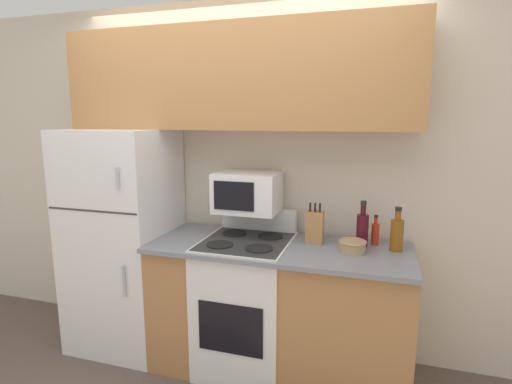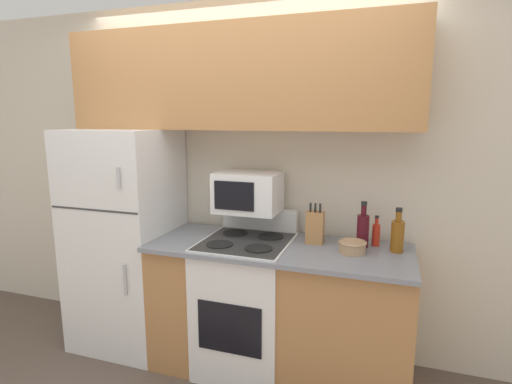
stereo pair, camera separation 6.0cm
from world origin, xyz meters
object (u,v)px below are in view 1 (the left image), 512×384
(bottle_whiskey, at_px, (397,234))
(stove, at_px, (247,302))
(refrigerator, at_px, (124,240))
(bowl, at_px, (352,246))
(bottle_hot_sauce, at_px, (375,233))
(microwave, at_px, (247,192))
(bottle_wine_red, at_px, (362,229))
(knife_block, at_px, (315,227))

(bottle_whiskey, bearing_deg, stove, -173.42)
(refrigerator, relative_size, stove, 1.53)
(bowl, distance_m, bottle_hot_sauce, 0.24)
(microwave, height_order, bottle_wine_red, microwave)
(microwave, bearing_deg, bottle_wine_red, -0.52)
(refrigerator, distance_m, knife_block, 1.44)
(knife_block, relative_size, bowl, 1.57)
(bowl, xyz_separation_m, bottle_whiskey, (0.26, 0.11, 0.07))
(refrigerator, relative_size, microwave, 3.76)
(refrigerator, bearing_deg, microwave, 7.53)
(microwave, height_order, bottle_whiskey, microwave)
(bowl, height_order, bottle_wine_red, bottle_wine_red)
(bowl, relative_size, bottle_whiskey, 0.62)
(stove, height_order, knife_block, knife_block)
(bottle_whiskey, height_order, bottle_hot_sauce, bottle_whiskey)
(knife_block, bearing_deg, refrigerator, -175.81)
(microwave, bearing_deg, bowl, -10.86)
(microwave, bearing_deg, knife_block, -2.45)
(stove, xyz_separation_m, bowl, (0.69, 0.00, 0.47))
(refrigerator, xyz_separation_m, microwave, (0.94, 0.12, 0.39))
(knife_block, relative_size, bottle_wine_red, 0.91)
(knife_block, height_order, bowl, knife_block)
(bowl, bearing_deg, microwave, 169.14)
(bottle_whiskey, bearing_deg, bottle_hot_sauce, 145.60)
(stove, distance_m, knife_block, 0.71)
(stove, relative_size, bottle_hot_sauce, 5.35)
(microwave, bearing_deg, bottle_whiskey, -2.06)
(stove, relative_size, microwave, 2.45)
(bowl, distance_m, bottle_whiskey, 0.29)
(refrigerator, bearing_deg, bottle_hot_sauce, 5.60)
(stove, height_order, bottle_wine_red, bottle_wine_red)
(knife_block, distance_m, bottle_whiskey, 0.52)
(refrigerator, relative_size, bottle_hot_sauce, 8.21)
(bottle_whiskey, xyz_separation_m, bottle_wine_red, (-0.21, 0.03, 0.01))
(refrigerator, relative_size, bottle_whiskey, 5.86)
(knife_block, bearing_deg, bottle_hot_sauce, 10.69)
(knife_block, bearing_deg, microwave, 177.55)
(knife_block, bearing_deg, stove, -164.06)
(stove, bearing_deg, knife_block, 15.94)
(refrigerator, height_order, knife_block, refrigerator)
(refrigerator, height_order, bottle_hot_sauce, refrigerator)
(stove, bearing_deg, bottle_wine_red, 10.55)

